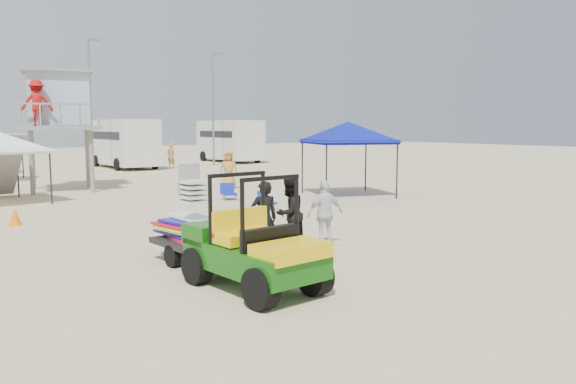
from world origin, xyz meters
TOP-DOWN VIEW (x-y plane):
  - ground at (0.00, 0.00)m, footprint 140.00×140.00m
  - utility_cart at (-1.97, 0.53)m, footprint 1.51×2.69m
  - surf_trailer at (-1.96, 2.86)m, footprint 1.35×2.27m
  - man_left at (-0.45, 2.56)m, footprint 0.68×0.54m
  - man_mid at (0.40, 2.81)m, footprint 0.94×0.82m
  - man_right at (1.25, 2.56)m, footprint 0.97×0.51m
  - lifeguard_tower at (-1.00, 18.24)m, footprint 3.76×3.76m
  - canopy_blue at (8.12, 9.59)m, footprint 3.90×3.90m
  - umbrella_b at (-3.28, 18.48)m, footprint 2.56×2.59m
  - cone_near at (-4.17, 9.90)m, footprint 0.34×0.34m
  - beach_chair_b at (3.33, 8.34)m, footprint 0.68×0.74m
  - beach_chair_c at (3.57, 11.31)m, footprint 0.70×0.77m
  - rv_mid_right at (6.00, 29.99)m, footprint 2.64×7.00m
  - rv_far_right at (15.00, 31.49)m, footprint 2.64×6.60m
  - light_pole_left at (3.00, 27.00)m, footprint 0.14×0.14m
  - light_pole_right at (12.00, 28.50)m, footprint 0.14×0.14m
  - distant_beachgoers at (1.86, 19.67)m, footprint 12.38×13.76m

SIDE VIEW (x-z plane):
  - ground at x=0.00m, z-range 0.00..0.00m
  - cone_near at x=-4.17m, z-range 0.00..0.50m
  - beach_chair_b at x=3.33m, z-range -0.01..0.63m
  - beach_chair_c at x=3.57m, z-range -0.01..0.63m
  - surf_trailer at x=-1.96m, z-range -0.17..1.72m
  - man_right at x=1.25m, z-range 0.00..1.57m
  - man_left at x=-0.45m, z-range 0.00..1.65m
  - man_mid at x=0.40m, z-range 0.00..1.67m
  - distant_beachgoers at x=1.86m, z-range -0.03..1.80m
  - utility_cart at x=-1.97m, z-range -0.07..1.90m
  - umbrella_b at x=-3.28m, z-range 0.00..1.94m
  - rv_far_right at x=15.00m, z-range 0.17..3.42m
  - rv_mid_right at x=6.00m, z-range 0.17..3.42m
  - canopy_blue at x=8.12m, z-range 1.15..4.55m
  - lifeguard_tower at x=-1.00m, z-range 1.25..6.34m
  - light_pole_left at x=3.00m, z-range 0.00..8.00m
  - light_pole_right at x=12.00m, z-range 0.00..8.00m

